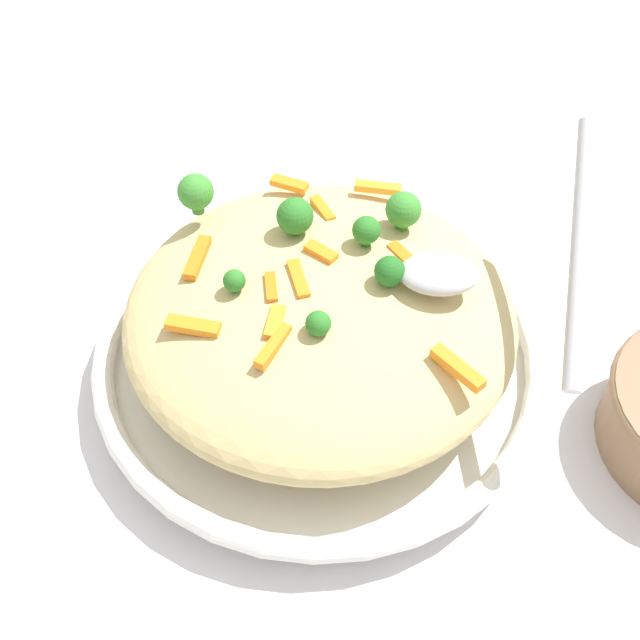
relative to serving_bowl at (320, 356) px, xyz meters
The scene contains 23 objects.
ground_plane 0.02m from the serving_bowl, ahead, with size 2.40×2.40×0.00m, color silver.
serving_bowl is the anchor object (origin of this frame).
pasta_mound 0.05m from the serving_bowl, ahead, with size 0.29×0.28×0.07m, color #D1BA7A.
carrot_piece_0 0.11m from the serving_bowl, 90.42° to the left, with size 0.03×0.01×0.01m, color orange.
carrot_piece_1 0.09m from the serving_bowl, 97.01° to the left, with size 0.03×0.01×0.01m, color orange.
carrot_piece_2 0.11m from the serving_bowl, 28.07° to the left, with size 0.02×0.01×0.01m, color orange.
carrot_piece_3 0.11m from the serving_bowl, 116.07° to the right, with size 0.04×0.01×0.01m, color orange.
carrot_piece_4 0.09m from the serving_bowl, behind, with size 0.04×0.01×0.01m, color orange.
carrot_piece_5 0.12m from the serving_bowl, 154.39° to the right, with size 0.04×0.01×0.01m, color orange.
carrot_piece_6 0.14m from the serving_bowl, 103.89° to the left, with size 0.03×0.01×0.01m, color orange.
carrot_piece_7 0.14m from the serving_bowl, 68.00° to the left, with size 0.04×0.01×0.01m, color orange.
carrot_piece_8 0.10m from the serving_bowl, 127.12° to the right, with size 0.03×0.01×0.01m, color orange.
carrot_piece_9 0.09m from the serving_bowl, 167.38° to the right, with size 0.03×0.01×0.01m, color orange.
carrot_piece_10 0.14m from the serving_bowl, 38.63° to the right, with size 0.04×0.01×0.01m, color orange.
carrot_piece_11 0.12m from the serving_bowl, 164.31° to the left, with size 0.04×0.01×0.01m, color orange.
broccoli_floret_0 0.11m from the serving_bowl, ahead, with size 0.02×0.02×0.02m.
broccoli_floret_1 0.11m from the serving_bowl, behind, with size 0.02×0.02×0.02m.
broccoli_floret_2 0.11m from the serving_bowl, 50.31° to the left, with size 0.02×0.02×0.03m.
broccoli_floret_3 0.16m from the serving_bowl, 140.63° to the left, with size 0.03×0.03×0.03m.
broccoli_floret_4 0.10m from the serving_bowl, 90.91° to the right, with size 0.02×0.02×0.02m.
broccoli_floret_5 0.11m from the serving_bowl, 110.73° to the left, with size 0.03×0.03×0.03m.
broccoli_floret_6 0.13m from the serving_bowl, 46.65° to the left, with size 0.03×0.03×0.03m.
serving_spoon 0.16m from the serving_bowl, ahead, with size 0.13×0.18×0.09m.
Camera 1 is at (0.01, -0.40, 0.52)m, focal length 45.78 mm.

